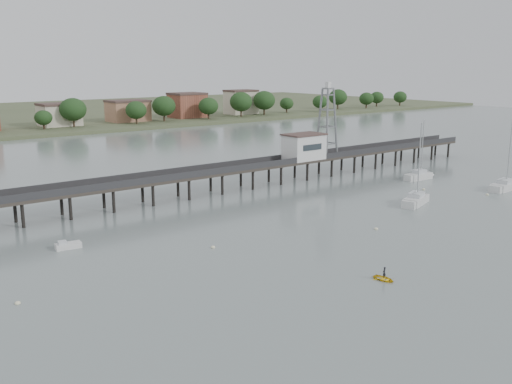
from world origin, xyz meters
The scene contains 10 objects.
pier centered at (0.00, 60.00, 3.79)m, with size 150.00×5.00×5.50m.
pier_building centered at (25.00, 60.00, 6.67)m, with size 8.40×5.40×5.30m.
lattice_tower centered at (31.50, 60.00, 11.10)m, with size 3.20×3.20×15.50m.
sailboat_e centered at (44.38, 44.79, 0.64)m, with size 7.80×2.68×12.74m.
sailboat_d centered at (49.31, 29.03, 0.63)m, with size 9.30×3.29×15.02m.
sailboat_c centered at (26.45, 32.61, 0.64)m, with size 9.14×5.25×14.46m.
white_tender centered at (-29.74, 44.78, 0.38)m, with size 3.30×1.69×1.23m.
yellow_dinghy centered at (-6.44, 12.81, 0.00)m, with size 1.81×0.52×2.53m, color yellow.
dinghy_occupant centered at (-6.44, 12.81, 0.00)m, with size 0.46×1.27×0.30m, color black.
mooring_buoys centered at (6.00, 31.48, 0.08)m, with size 81.30×12.51×0.39m.
Camera 1 is at (-53.43, -24.74, 22.97)m, focal length 40.00 mm.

